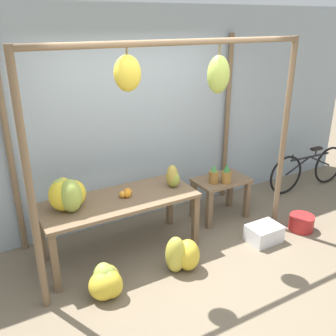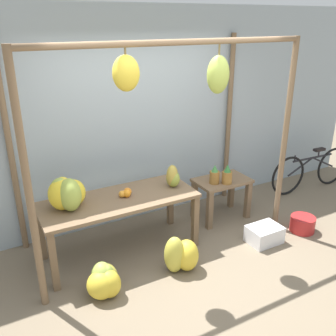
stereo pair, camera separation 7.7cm
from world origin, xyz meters
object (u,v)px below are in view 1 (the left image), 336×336
object	(u,v)px
papaya_pile	(173,177)
banana_pile_on_table	(67,194)
blue_bucket	(301,223)
fruit_crate_white	(264,233)
orange_pile	(126,193)
parked_bicycle	(308,169)
banana_pile_ground_right	(183,255)
pineapple_cluster	(220,175)
banana_pile_ground_left	(106,281)

from	to	relation	value
papaya_pile	banana_pile_on_table	bearing A→B (deg)	177.29
blue_bucket	fruit_crate_white	bearing A→B (deg)	176.44
orange_pile	blue_bucket	world-z (taller)	orange_pile
parked_bicycle	orange_pile	bearing A→B (deg)	-176.85
banana_pile_ground_right	blue_bucket	size ratio (longest dim) A/B	1.45
pineapple_cluster	banana_pile_ground_left	size ratio (longest dim) A/B	0.61
banana_pile_ground_right	fruit_crate_white	distance (m)	1.20
orange_pile	fruit_crate_white	world-z (taller)	orange_pile
orange_pile	parked_bicycle	xyz separation A→B (m)	(3.30, 0.18, -0.42)
banana_pile_ground_right	blue_bucket	distance (m)	1.83
fruit_crate_white	parked_bicycle	world-z (taller)	parked_bicycle
fruit_crate_white	blue_bucket	world-z (taller)	fruit_crate_white
fruit_crate_white	banana_pile_ground_right	bearing A→B (deg)	179.56
orange_pile	papaya_pile	size ratio (longest dim) A/B	0.57
banana_pile_on_table	pineapple_cluster	bearing A→B (deg)	-0.47
fruit_crate_white	blue_bucket	size ratio (longest dim) A/B	1.29
banana_pile_ground_left	fruit_crate_white	bearing A→B (deg)	-1.37
parked_bicycle	blue_bucket	bearing A→B (deg)	-141.27
orange_pile	parked_bicycle	size ratio (longest dim) A/B	0.10
pineapple_cluster	papaya_pile	size ratio (longest dim) A/B	1.00
banana_pile_on_table	orange_pile	world-z (taller)	banana_pile_on_table
orange_pile	parked_bicycle	distance (m)	3.33
blue_bucket	parked_bicycle	bearing A→B (deg)	38.73
blue_bucket	parked_bicycle	size ratio (longest dim) A/B	0.20
pineapple_cluster	blue_bucket	size ratio (longest dim) A/B	0.87
banana_pile_on_table	pineapple_cluster	world-z (taller)	banana_pile_on_table
orange_pile	blue_bucket	bearing A→B (deg)	-18.04
banana_pile_on_table	banana_pile_ground_right	bearing A→B (deg)	-34.52
pineapple_cluster	parked_bicycle	bearing A→B (deg)	4.65
orange_pile	banana_pile_ground_left	xyz separation A→B (m)	(-0.52, -0.62, -0.60)
banana_pile_ground_right	parked_bicycle	world-z (taller)	parked_bicycle
banana_pile_on_table	banana_pile_ground_left	distance (m)	0.99
banana_pile_on_table	blue_bucket	distance (m)	3.05
banana_pile_ground_right	pineapple_cluster	bearing A→B (deg)	34.34
pineapple_cluster	banana_pile_ground_left	xyz separation A→B (m)	(-1.89, -0.65, -0.53)
pineapple_cluster	papaya_pile	xyz separation A→B (m)	(-0.76, -0.04, 0.15)
fruit_crate_white	banana_pile_on_table	bearing A→B (deg)	162.22
banana_pile_on_table	banana_pile_ground_left	world-z (taller)	banana_pile_on_table
pineapple_cluster	banana_pile_on_table	bearing A→B (deg)	179.53
orange_pile	papaya_pile	world-z (taller)	papaya_pile
orange_pile	banana_pile_ground_right	world-z (taller)	orange_pile
banana_pile_ground_left	banana_pile_ground_right	xyz separation A→B (m)	(0.88, -0.04, 0.04)
banana_pile_ground_left	parked_bicycle	size ratio (longest dim) A/B	0.28
pineapple_cluster	orange_pile	bearing A→B (deg)	-179.00
banana_pile_on_table	papaya_pile	distance (m)	1.27
blue_bucket	papaya_pile	distance (m)	1.88
banana_pile_ground_left	papaya_pile	size ratio (longest dim) A/B	1.63
banana_pile_ground_right	papaya_pile	world-z (taller)	papaya_pile
banana_pile_on_table	parked_bicycle	world-z (taller)	banana_pile_on_table
orange_pile	papaya_pile	distance (m)	0.61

